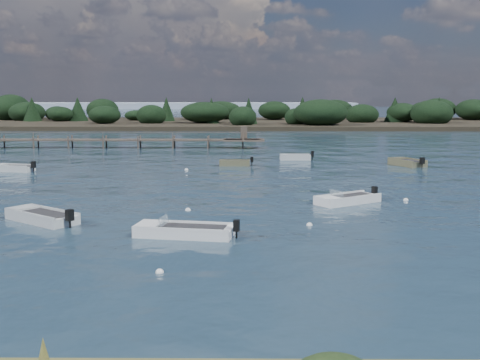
{
  "coord_description": "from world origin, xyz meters",
  "views": [
    {
      "loc": [
        4.18,
        -25.87,
        6.84
      ],
      "look_at": [
        3.82,
        14.0,
        1.0
      ],
      "focal_mm": 45.0,
      "sensor_mm": 36.0,
      "label": 1
    }
  ],
  "objects_px": {
    "dinghy_extra_a": "(407,164)",
    "jetty": "(36,140)",
    "tender_far_white": "(235,164)",
    "dinghy_mid_white_b": "(347,201)",
    "tender_far_grey": "(14,169)",
    "dinghy_mid_grey": "(42,219)",
    "dinghy_mid_white_a": "(184,233)",
    "tender_far_grey_b": "(295,158)"
  },
  "relations": [
    {
      "from": "tender_far_grey_b",
      "to": "jetty",
      "type": "height_order",
      "value": "jetty"
    },
    {
      "from": "tender_far_grey",
      "to": "jetty",
      "type": "height_order",
      "value": "jetty"
    },
    {
      "from": "tender_far_white",
      "to": "tender_far_grey_b",
      "type": "bearing_deg",
      "value": 39.16
    },
    {
      "from": "tender_far_grey",
      "to": "tender_far_grey_b",
      "type": "xyz_separation_m",
      "value": [
        25.21,
        9.19,
        -0.0
      ]
    },
    {
      "from": "tender_far_grey",
      "to": "dinghy_mid_grey",
      "type": "bearing_deg",
      "value": -65.55
    },
    {
      "from": "tender_far_white",
      "to": "tender_far_grey_b",
      "type": "height_order",
      "value": "tender_far_grey_b"
    },
    {
      "from": "dinghy_extra_a",
      "to": "tender_far_grey_b",
      "type": "xyz_separation_m",
      "value": [
        -10.13,
        4.72,
        -0.01
      ]
    },
    {
      "from": "dinghy_mid_grey",
      "to": "dinghy_mid_white_a",
      "type": "bearing_deg",
      "value": -21.87
    },
    {
      "from": "tender_far_grey",
      "to": "tender_far_grey_b",
      "type": "relative_size",
      "value": 1.12
    },
    {
      "from": "dinghy_extra_a",
      "to": "tender_far_white",
      "type": "distance_m",
      "value": 16.21
    },
    {
      "from": "tender_far_white",
      "to": "dinghy_mid_white_b",
      "type": "bearing_deg",
      "value": -68.98
    },
    {
      "from": "dinghy_mid_white_a",
      "to": "jetty",
      "type": "xyz_separation_m",
      "value": [
        -22.98,
        45.74,
        0.83
      ]
    },
    {
      "from": "dinghy_mid_grey",
      "to": "tender_far_grey_b",
      "type": "distance_m",
      "value": 33.6
    },
    {
      "from": "dinghy_extra_a",
      "to": "tender_far_grey_b",
      "type": "height_order",
      "value": "dinghy_extra_a"
    },
    {
      "from": "dinghy_mid_white_a",
      "to": "tender_far_white",
      "type": "height_order",
      "value": "dinghy_mid_white_a"
    },
    {
      "from": "dinghy_extra_a",
      "to": "jetty",
      "type": "height_order",
      "value": "jetty"
    },
    {
      "from": "dinghy_extra_a",
      "to": "tender_far_grey",
      "type": "xyz_separation_m",
      "value": [
        -35.34,
        -4.47,
        -0.0
      ]
    },
    {
      "from": "dinghy_mid_white_b",
      "to": "jetty",
      "type": "distance_m",
      "value": 49.14
    },
    {
      "from": "dinghy_mid_white_b",
      "to": "jetty",
      "type": "height_order",
      "value": "jetty"
    },
    {
      "from": "jetty",
      "to": "dinghy_mid_white_b",
      "type": "bearing_deg",
      "value": -48.94
    },
    {
      "from": "tender_far_grey_b",
      "to": "jetty",
      "type": "distance_m",
      "value": 33.61
    },
    {
      "from": "tender_far_white",
      "to": "jetty",
      "type": "xyz_separation_m",
      "value": [
        -24.92,
        17.92,
        0.83
      ]
    },
    {
      "from": "tender_far_white",
      "to": "tender_far_grey",
      "type": "distance_m",
      "value": 19.6
    },
    {
      "from": "tender_far_white",
      "to": "tender_far_grey",
      "type": "bearing_deg",
      "value": -167.49
    },
    {
      "from": "dinghy_mid_white_b",
      "to": "tender_far_grey_b",
      "type": "height_order",
      "value": "tender_far_grey_b"
    },
    {
      "from": "dinghy_mid_white_b",
      "to": "jetty",
      "type": "relative_size",
      "value": 0.07
    },
    {
      "from": "tender_far_white",
      "to": "dinghy_mid_white_b",
      "type": "distance_m",
      "value": 20.49
    },
    {
      "from": "tender_far_grey",
      "to": "dinghy_mid_grey",
      "type": "relative_size",
      "value": 0.85
    },
    {
      "from": "dinghy_mid_white_b",
      "to": "dinghy_mid_grey",
      "type": "bearing_deg",
      "value": -162.24
    },
    {
      "from": "dinghy_mid_white_a",
      "to": "tender_far_grey_b",
      "type": "xyz_separation_m",
      "value": [
        8.02,
        32.76,
        0.01
      ]
    },
    {
      "from": "dinghy_mid_grey",
      "to": "tender_far_grey_b",
      "type": "xyz_separation_m",
      "value": [
        15.94,
        29.59,
        0.0
      ]
    },
    {
      "from": "tender_far_white",
      "to": "dinghy_extra_a",
      "type": "bearing_deg",
      "value": 0.78
    },
    {
      "from": "dinghy_mid_white_a",
      "to": "dinghy_extra_a",
      "type": "bearing_deg",
      "value": 57.08
    },
    {
      "from": "tender_far_grey",
      "to": "jetty",
      "type": "distance_m",
      "value": 22.93
    },
    {
      "from": "dinghy_extra_a",
      "to": "dinghy_mid_grey",
      "type": "xyz_separation_m",
      "value": [
        -26.07,
        -24.86,
        -0.01
      ]
    },
    {
      "from": "dinghy_extra_a",
      "to": "dinghy_mid_grey",
      "type": "relative_size",
      "value": 0.9
    },
    {
      "from": "tender_far_white",
      "to": "tender_far_grey",
      "type": "xyz_separation_m",
      "value": [
        -19.13,
        -4.25,
        0.02
      ]
    },
    {
      "from": "tender_far_white",
      "to": "dinghy_mid_white_b",
      "type": "relative_size",
      "value": 0.72
    },
    {
      "from": "dinghy_mid_grey",
      "to": "tender_far_grey_b",
      "type": "height_order",
      "value": "dinghy_mid_grey"
    },
    {
      "from": "dinghy_mid_grey",
      "to": "dinghy_extra_a",
      "type": "bearing_deg",
      "value": 43.64
    },
    {
      "from": "dinghy_mid_white_b",
      "to": "dinghy_mid_grey",
      "type": "xyz_separation_m",
      "value": [
        -17.21,
        -5.51,
        0.02
      ]
    },
    {
      "from": "dinghy_extra_a",
      "to": "tender_far_grey_b",
      "type": "bearing_deg",
      "value": 155.0
    }
  ]
}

